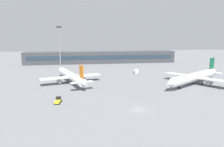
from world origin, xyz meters
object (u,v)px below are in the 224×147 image
airplane_mid (71,76)px  baggage_tug_yellow (58,100)px  airplane_near (195,77)px  service_van_white (136,71)px  floodlight_tower_west (60,43)px

airplane_mid → baggage_tug_yellow: 28.52m
airplane_near → baggage_tug_yellow: airplane_near is taller
airplane_near → service_van_white: airplane_near is taller
floodlight_tower_west → airplane_near: bearing=-45.6°
airplane_near → airplane_mid: airplane_near is taller
baggage_tug_yellow → service_van_white: (37.19, 44.87, 0.31)m
airplane_near → baggage_tug_yellow: (-54.89, -16.48, -2.32)m
airplane_mid → baggage_tug_yellow: (-2.42, -28.34, -2.10)m
airplane_mid → floodlight_tower_west: bearing=100.3°
airplane_near → airplane_mid: (-52.46, 11.86, -0.21)m
baggage_tug_yellow → service_van_white: 58.28m
baggage_tug_yellow → floodlight_tower_west: size_ratio=0.14×
airplane_mid → floodlight_tower_west: (-9.29, 51.12, 12.67)m
airplane_near → floodlight_tower_west: 89.08m
baggage_tug_yellow → service_van_white: service_van_white is taller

